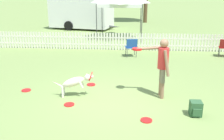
{
  "coord_description": "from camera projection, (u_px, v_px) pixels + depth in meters",
  "views": [
    {
      "loc": [
        0.33,
        -5.89,
        2.76
      ],
      "look_at": [
        -0.2,
        0.39,
        0.76
      ],
      "focal_mm": 40.0,
      "sensor_mm": 36.0,
      "label": 1
    }
  ],
  "objects": [
    {
      "name": "picket_fence",
      "position": [
        126.0,
        42.0,
        12.12
      ],
      "size": [
        20.98,
        0.04,
        0.83
      ],
      "color": "silver",
      "rests_on": "ground_plane"
    },
    {
      "name": "frisbee_near_dog",
      "position": [
        91.0,
        85.0,
        7.67
      ],
      "size": [
        0.26,
        0.26,
        0.02
      ],
      "color": "red",
      "rests_on": "ground_plane"
    },
    {
      "name": "frisbee_far_scatter",
      "position": [
        146.0,
        120.0,
        5.55
      ],
      "size": [
        0.26,
        0.26,
        0.02
      ],
      "color": "red",
      "rests_on": "ground_plane"
    },
    {
      "name": "handler_person",
      "position": [
        162.0,
        62.0,
        6.53
      ],
      "size": [
        0.99,
        0.61,
        1.59
      ],
      "rotation": [
        0.0,
        0.0,
        -4.64
      ],
      "color": "#8C664C",
      "rests_on": "ground_plane"
    },
    {
      "name": "backpack_on_grass",
      "position": [
        196.0,
        109.0,
        5.75
      ],
      "size": [
        0.26,
        0.29,
        0.35
      ],
      "color": "#2D5633",
      "rests_on": "ground_plane"
    },
    {
      "name": "ground_plane",
      "position": [
        119.0,
        103.0,
        6.45
      ],
      "size": [
        240.0,
        240.0,
        0.0
      ],
      "primitive_type": "plane",
      "color": "olive"
    },
    {
      "name": "folding_chair_center",
      "position": [
        131.0,
        46.0,
        10.83
      ],
      "size": [
        0.56,
        0.57,
        0.81
      ],
      "rotation": [
        0.0,
        0.0,
        3.33
      ],
      "color": "#333338",
      "rests_on": "ground_plane"
    },
    {
      "name": "frisbee_midfield",
      "position": [
        69.0,
        105.0,
        6.32
      ],
      "size": [
        0.26,
        0.26,
        0.02
      ],
      "color": "red",
      "rests_on": "ground_plane"
    },
    {
      "name": "equipment_trailer",
      "position": [
        82.0,
        13.0,
        18.87
      ],
      "size": [
        5.38,
        3.21,
        2.26
      ],
      "rotation": [
        0.0,
        0.0,
        -0.22
      ],
      "color": "white",
      "rests_on": "ground_plane"
    },
    {
      "name": "leaping_dog",
      "position": [
        75.0,
        82.0,
        6.73
      ],
      "size": [
        1.14,
        0.32,
        0.7
      ],
      "rotation": [
        0.0,
        0.0,
        -1.5
      ],
      "color": "beige",
      "rests_on": "ground_plane"
    },
    {
      "name": "frisbee_near_handler",
      "position": [
        26.0,
        90.0,
        7.23
      ],
      "size": [
        0.26,
        0.26,
        0.02
      ],
      "color": "red",
      "rests_on": "ground_plane"
    }
  ]
}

